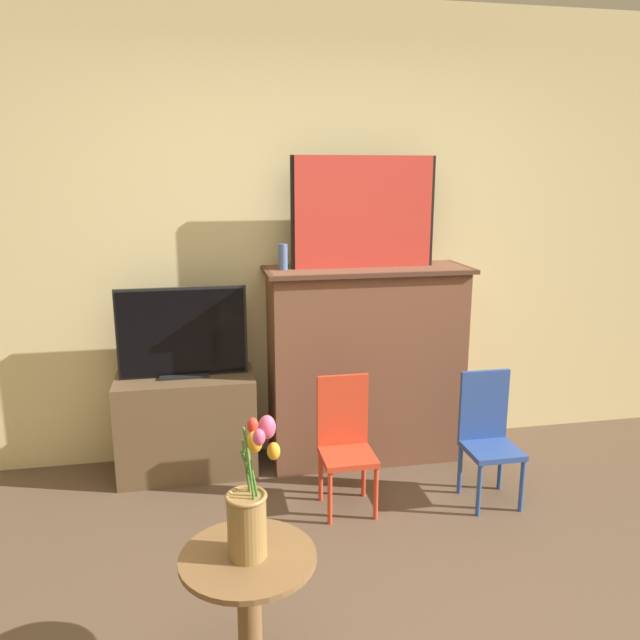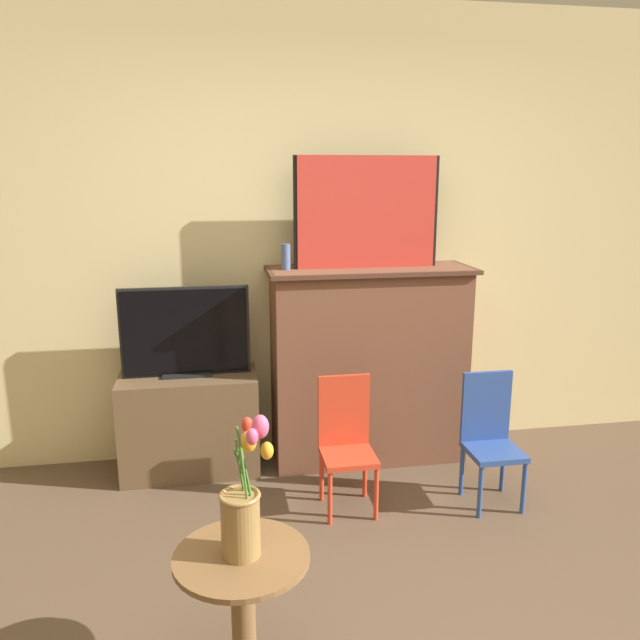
{
  "view_description": "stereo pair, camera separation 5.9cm",
  "coord_description": "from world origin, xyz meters",
  "px_view_note": "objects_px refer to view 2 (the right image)",
  "views": [
    {
      "loc": [
        -0.65,
        -1.61,
        1.73
      ],
      "look_at": [
        -0.11,
        1.15,
        1.06
      ],
      "focal_mm": 35.0,
      "sensor_mm": 36.0,
      "label": 1
    },
    {
      "loc": [
        -0.59,
        -1.62,
        1.73
      ],
      "look_at": [
        -0.11,
        1.15,
        1.06
      ],
      "focal_mm": 35.0,
      "sensor_mm": 36.0,
      "label": 2
    }
  ],
  "objects_px": {
    "chair_red": "(346,438)",
    "vase_tulips": "(243,509)",
    "painting": "(367,212)",
    "tv_monitor": "(185,333)",
    "chair_blue": "(490,433)"
  },
  "relations": [
    {
      "from": "chair_red",
      "to": "chair_blue",
      "type": "bearing_deg",
      "value": -5.32
    },
    {
      "from": "chair_red",
      "to": "vase_tulips",
      "type": "height_order",
      "value": "vase_tulips"
    },
    {
      "from": "painting",
      "to": "tv_monitor",
      "type": "distance_m",
      "value": 1.25
    },
    {
      "from": "painting",
      "to": "chair_blue",
      "type": "bearing_deg",
      "value": -49.98
    },
    {
      "from": "chair_red",
      "to": "vase_tulips",
      "type": "xyz_separation_m",
      "value": [
        -0.59,
        -1.13,
        0.3
      ]
    },
    {
      "from": "chair_red",
      "to": "chair_blue",
      "type": "height_order",
      "value": "same"
    },
    {
      "from": "vase_tulips",
      "to": "painting",
      "type": "bearing_deg",
      "value": 64.14
    },
    {
      "from": "painting",
      "to": "vase_tulips",
      "type": "relative_size",
      "value": 1.75
    },
    {
      "from": "chair_red",
      "to": "tv_monitor",
      "type": "bearing_deg",
      "value": 146.05
    },
    {
      "from": "painting",
      "to": "chair_blue",
      "type": "height_order",
      "value": "painting"
    },
    {
      "from": "painting",
      "to": "chair_blue",
      "type": "xyz_separation_m",
      "value": [
        0.53,
        -0.64,
        -1.13
      ]
    },
    {
      "from": "painting",
      "to": "tv_monitor",
      "type": "height_order",
      "value": "painting"
    },
    {
      "from": "chair_red",
      "to": "chair_blue",
      "type": "relative_size",
      "value": 1.0
    },
    {
      "from": "painting",
      "to": "vase_tulips",
      "type": "distance_m",
      "value": 2.06
    },
    {
      "from": "painting",
      "to": "tv_monitor",
      "type": "relative_size",
      "value": 1.17
    }
  ]
}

